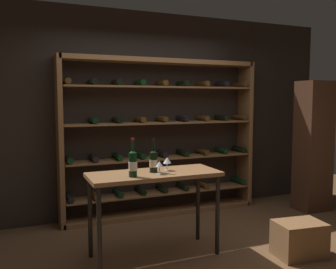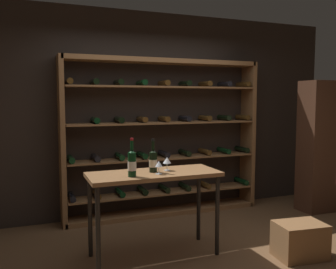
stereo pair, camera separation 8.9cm
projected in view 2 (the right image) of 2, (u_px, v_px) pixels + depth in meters
The scene contains 10 objects.
ground_plane at pixel (194, 256), 3.73m from camera, with size 9.26×9.26×0.00m, color brown.
back_wall at pixel (144, 114), 5.11m from camera, with size 5.89×0.10×2.78m, color black.
wine_rack at pixel (164, 138), 5.03m from camera, with size 2.77×0.32×2.14m.
tasting_table at pixel (154, 182), 3.68m from camera, with size 1.32×0.53×0.86m.
wine_crate at pixel (300, 240), 3.68m from camera, with size 0.48×0.34×0.36m, color brown.
display_cabinet at pixel (317, 147), 5.19m from camera, with size 0.44×0.36×1.85m, color #4C2D1E.
wine_bottle_gold_foil at pixel (153, 161), 3.67m from camera, with size 0.08×0.08×0.34m.
wine_bottle_amber_reserve at pixel (132, 163), 3.45m from camera, with size 0.08×0.08×0.37m.
wine_glass_stemmed_right at pixel (167, 161), 3.75m from camera, with size 0.09×0.09×0.14m.
wine_glass_stemmed_left at pixel (159, 165), 3.57m from camera, with size 0.07×0.07×0.13m.
Camera 2 is at (-1.56, -3.26, 1.59)m, focal length 39.14 mm.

